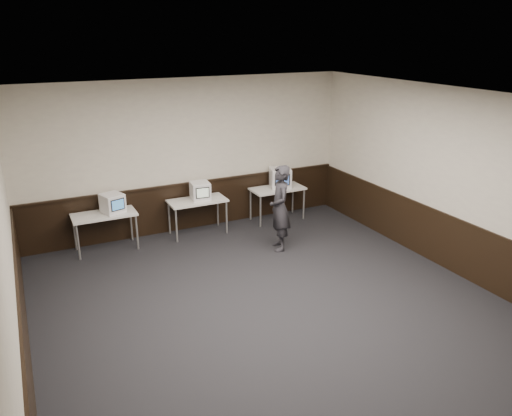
{
  "coord_description": "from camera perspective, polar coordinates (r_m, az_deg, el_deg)",
  "views": [
    {
      "loc": [
        -3.23,
        -5.76,
        4.08
      ],
      "look_at": [
        0.38,
        1.6,
        1.15
      ],
      "focal_mm": 35.0,
      "sensor_mm": 36.0,
      "label": 1
    }
  ],
  "objects": [
    {
      "name": "wainscot_back",
      "position": [
        10.87,
        -7.36,
        0.26
      ],
      "size": [
        6.98,
        0.04,
        1.0
      ],
      "primitive_type": "cube",
      "color": "black",
      "rests_on": "back_wall"
    },
    {
      "name": "desk_right",
      "position": [
        11.2,
        2.46,
        1.97
      ],
      "size": [
        1.2,
        0.6,
        0.75
      ],
      "color": "silver",
      "rests_on": "ground"
    },
    {
      "name": "emac_center",
      "position": [
        10.4,
        -6.39,
        1.95
      ],
      "size": [
        0.41,
        0.44,
        0.38
      ],
      "rotation": [
        0.0,
        0.0,
        -0.1
      ],
      "color": "white",
      "rests_on": "desk_center"
    },
    {
      "name": "wainscot_rail",
      "position": [
        10.69,
        -7.44,
        2.86
      ],
      "size": [
        6.98,
        0.06,
        0.04
      ],
      "primitive_type": "cube",
      "color": "black",
      "rests_on": "wainscot_back"
    },
    {
      "name": "back_wall",
      "position": [
        10.57,
        -7.65,
        5.92
      ],
      "size": [
        7.0,
        0.0,
        7.0
      ],
      "primitive_type": "plane",
      "rotation": [
        1.57,
        0.0,
        0.0
      ],
      "color": "silver",
      "rests_on": "ground"
    },
    {
      "name": "person",
      "position": [
        9.62,
        2.75,
        -0.01
      ],
      "size": [
        0.56,
        0.7,
        1.69
      ],
      "primitive_type": "imported",
      "rotation": [
        0.0,
        0.0,
        -1.85
      ],
      "color": "#27262B",
      "rests_on": "ground"
    },
    {
      "name": "right_wall",
      "position": [
        9.2,
        22.41,
        2.51
      ],
      "size": [
        0.0,
        8.0,
        8.0
      ],
      "primitive_type": "plane",
      "rotation": [
        1.57,
        0.0,
        -1.57
      ],
      "color": "silver",
      "rests_on": "ground"
    },
    {
      "name": "emac_left",
      "position": [
        9.98,
        -16.07,
        0.53
      ],
      "size": [
        0.48,
        0.5,
        0.38
      ],
      "rotation": [
        0.0,
        0.0,
        0.32
      ],
      "color": "white",
      "rests_on": "desk_left"
    },
    {
      "name": "wainscot_right",
      "position": [
        9.54,
        21.48,
        -3.83
      ],
      "size": [
        0.04,
        7.98,
        1.0
      ],
      "primitive_type": "cube",
      "color": "black",
      "rests_on": "right_wall"
    },
    {
      "name": "desk_center",
      "position": [
        10.47,
        -6.72,
        0.56
      ],
      "size": [
        1.2,
        0.6,
        0.75
      ],
      "color": "silver",
      "rests_on": "ground"
    },
    {
      "name": "ceiling",
      "position": [
        6.66,
        3.17,
        12.06
      ],
      "size": [
        8.0,
        8.0,
        0.0
      ],
      "primitive_type": "plane",
      "rotation": [
        3.14,
        0.0,
        0.0
      ],
      "color": "white",
      "rests_on": "back_wall"
    },
    {
      "name": "wainscot_left",
      "position": [
        6.79,
        -24.85,
        -14.22
      ],
      "size": [
        0.04,
        7.98,
        1.0
      ],
      "primitive_type": "cube",
      "color": "black",
      "rests_on": "left_wall"
    },
    {
      "name": "floor",
      "position": [
        7.76,
        2.72,
        -12.07
      ],
      "size": [
        8.0,
        8.0,
        0.0
      ],
      "primitive_type": "plane",
      "color": "black",
      "rests_on": "ground"
    },
    {
      "name": "emac_right",
      "position": [
        11.17,
        2.8,
        3.48
      ],
      "size": [
        0.56,
        0.58,
        0.44
      ],
      "rotation": [
        0.0,
        0.0,
        -0.31
      ],
      "color": "white",
      "rests_on": "desk_right"
    },
    {
      "name": "left_wall",
      "position": [
        6.28,
        -26.46,
        -5.79
      ],
      "size": [
        0.0,
        8.0,
        8.0
      ],
      "primitive_type": "plane",
      "rotation": [
        1.57,
        0.0,
        1.57
      ],
      "color": "silver",
      "rests_on": "ground"
    },
    {
      "name": "desk_left",
      "position": [
        10.05,
        -16.96,
        -1.02
      ],
      "size": [
        1.2,
        0.6,
        0.75
      ],
      "color": "silver",
      "rests_on": "ground"
    }
  ]
}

